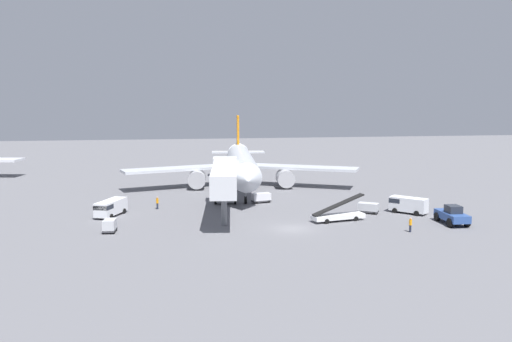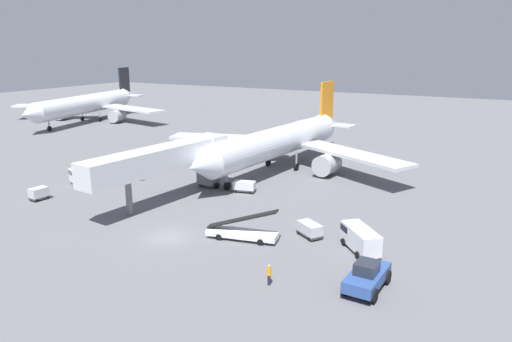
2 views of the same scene
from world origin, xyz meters
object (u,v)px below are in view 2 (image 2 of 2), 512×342
at_px(baggage_cart_far_left, 310,229).
at_px(baggage_cart_outer_left, 244,186).
at_px(baggage_cart_mid_left, 39,193).
at_px(airplane_at_gate, 281,142).
at_px(jet_bridge, 167,160).
at_px(service_van_rear_right, 360,238).
at_px(pushback_tug, 367,276).
at_px(safety_cone_alpha, 136,166).
at_px(belt_loader_truck, 242,232).
at_px(service_van_near_left, 90,173).
at_px(airplane_background, 88,104).
at_px(ground_crew_worker_foreground, 269,274).
at_px(ground_crew_worker_midground, 142,174).

height_order(baggage_cart_far_left, baggage_cart_outer_left, baggage_cart_outer_left).
bearing_deg(baggage_cart_mid_left, airplane_at_gate, 55.13).
relative_size(jet_bridge, service_van_rear_right, 4.36).
bearing_deg(baggage_cart_mid_left, pushback_tug, -3.78).
height_order(airplane_at_gate, safety_cone_alpha, airplane_at_gate).
distance_m(baggage_cart_outer_left, safety_cone_alpha, 21.13).
bearing_deg(belt_loader_truck, airplane_at_gate, 108.02).
height_order(service_van_rear_right, service_van_near_left, service_van_rear_right).
distance_m(baggage_cart_mid_left, baggage_cart_far_left, 33.32).
relative_size(service_van_rear_right, baggage_cart_far_left, 1.64).
relative_size(pushback_tug, service_van_rear_right, 1.09).
bearing_deg(service_van_near_left, airplane_background, 137.28).
xyz_separation_m(jet_bridge, airplane_background, (-55.90, 39.61, -0.87)).
height_order(baggage_cart_mid_left, baggage_cart_far_left, baggage_cart_mid_left).
xyz_separation_m(airplane_at_gate, ground_crew_worker_foreground, (14.84, -32.92, -3.24)).
xyz_separation_m(service_van_near_left, airplane_background, (-41.14, 37.98, 3.02)).
bearing_deg(airplane_background, pushback_tug, -30.90).
bearing_deg(jet_bridge, ground_crew_worker_midground, 149.54).
bearing_deg(jet_bridge, baggage_cart_far_left, -6.87).
height_order(jet_bridge, ground_crew_worker_midground, jet_bridge).
bearing_deg(service_van_near_left, jet_bridge, -6.29).
relative_size(jet_bridge, airplane_background, 0.49).
bearing_deg(service_van_near_left, safety_cone_alpha, 89.52).
height_order(ground_crew_worker_midground, safety_cone_alpha, ground_crew_worker_midground).
relative_size(service_van_near_left, baggage_cart_mid_left, 2.77).
xyz_separation_m(service_van_rear_right, baggage_cart_outer_left, (-17.98, 10.41, -0.44)).
relative_size(pushback_tug, service_van_near_left, 0.89).
bearing_deg(pushback_tug, service_van_near_left, 164.54).
bearing_deg(baggage_cart_outer_left, safety_cone_alpha, 171.31).
distance_m(belt_loader_truck, service_van_rear_right, 10.99).
relative_size(pushback_tug, baggage_cart_far_left, 1.78).
height_order(jet_bridge, service_van_rear_right, jet_bridge).
bearing_deg(baggage_cart_far_left, baggage_cart_mid_left, -171.59).
xyz_separation_m(jet_bridge, baggage_cart_mid_left, (-13.96, -7.16, -4.25)).
xyz_separation_m(pushback_tug, ground_crew_worker_foreground, (-6.83, -2.91, -0.19)).
height_order(jet_bridge, baggage_cart_far_left, jet_bridge).
height_order(pushback_tug, baggage_cart_far_left, pushback_tug).
xyz_separation_m(safety_cone_alpha, airplane_background, (-41.21, 29.09, 3.97)).
height_order(service_van_near_left, baggage_cart_outer_left, service_van_near_left).
distance_m(airplane_at_gate, service_van_rear_right, 30.22).
bearing_deg(ground_crew_worker_midground, baggage_cart_outer_left, 8.14).
bearing_deg(pushback_tug, airplane_at_gate, 125.84).
height_order(baggage_cart_mid_left, ground_crew_worker_midground, ground_crew_worker_midground).
bearing_deg(baggage_cart_outer_left, baggage_cart_mid_left, -144.28).
height_order(service_van_near_left, safety_cone_alpha, service_van_near_left).
height_order(baggage_cart_outer_left, safety_cone_alpha, baggage_cart_outer_left).
bearing_deg(service_van_near_left, airplane_at_gate, 43.04).
xyz_separation_m(service_van_near_left, ground_crew_worker_midground, (5.96, 3.55, -0.27)).
bearing_deg(baggage_cart_outer_left, ground_crew_worker_midground, -171.86).
bearing_deg(baggage_cart_far_left, baggage_cart_outer_left, 143.10).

